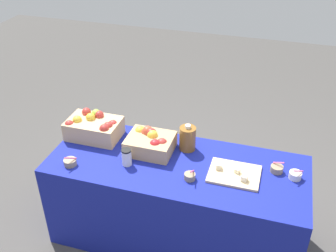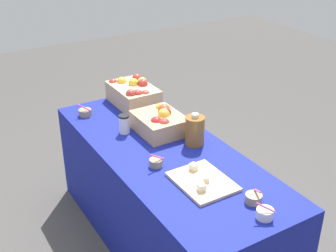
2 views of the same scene
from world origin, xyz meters
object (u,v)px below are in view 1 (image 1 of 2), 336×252
apple_crate_left (94,127)px  sample_bowl_far (277,169)px  sample_bowl_extra (190,176)px  coffee_cup (127,157)px  cutting_board_front (234,174)px  sample_bowl_mid (295,175)px  apple_crate_middle (150,142)px  cider_jug (188,138)px  sample_bowl_near (70,162)px

apple_crate_left → sample_bowl_far: bearing=-1.4°
sample_bowl_extra → coffee_cup: 0.48m
apple_crate_left → cutting_board_front: size_ratio=1.17×
sample_bowl_mid → sample_bowl_extra: sample_bowl_extra is taller
cutting_board_front → sample_bowl_mid: size_ratio=3.62×
sample_bowl_far → coffee_cup: size_ratio=0.70×
apple_crate_middle → coffee_cup: bearing=-115.7°
sample_bowl_extra → cider_jug: (-0.11, 0.35, 0.07)m
sample_bowl_extra → cider_jug: size_ratio=0.48×
apple_crate_left → coffee_cup: 0.47m
cider_jug → coffee_cup: 0.49m
apple_crate_middle → sample_bowl_extra: apple_crate_middle is taller
sample_bowl_mid → sample_bowl_far: 0.13m
sample_bowl_extra → coffee_cup: bearing=176.6°
apple_crate_middle → sample_bowl_mid: (1.07, -0.02, -0.05)m
apple_crate_middle → sample_bowl_far: bearing=0.8°
sample_bowl_extra → sample_bowl_mid: bearing=17.7°
cutting_board_front → sample_bowl_extra: bearing=-155.1°
apple_crate_middle → coffee_cup: (-0.11, -0.22, -0.01)m
sample_bowl_extra → cider_jug: 0.37m
coffee_cup → sample_bowl_extra: bearing=-3.4°
sample_bowl_near → coffee_cup: (0.39, 0.13, 0.04)m
apple_crate_left → cider_jug: cider_jug is taller
cutting_board_front → sample_bowl_extra: 0.32m
cutting_board_front → sample_bowl_near: size_ratio=3.62×
sample_bowl_near → apple_crate_middle: bearing=34.7°
cutting_board_front → sample_bowl_far: size_ratio=3.95×
cutting_board_front → sample_bowl_near: 1.18m
sample_bowl_mid → sample_bowl_far: size_ratio=1.09×
sample_bowl_near → sample_bowl_far: (1.44, 0.36, 0.00)m
sample_bowl_extra → coffee_cup: size_ratio=0.79×
coffee_cup → sample_bowl_far: bearing=12.5°
apple_crate_left → sample_bowl_near: size_ratio=4.24×
sample_bowl_far → cider_jug: cider_jug is taller
apple_crate_left → sample_bowl_mid: (1.56, -0.07, -0.06)m
cutting_board_front → sample_bowl_near: (-1.16, -0.23, 0.01)m
sample_bowl_far → sample_bowl_extra: size_ratio=0.88×
cider_jug → apple_crate_middle: bearing=-159.3°
cutting_board_front → coffee_cup: coffee_cup is taller
sample_bowl_near → sample_bowl_mid: size_ratio=1.00×
apple_crate_left → cutting_board_front: bearing=-8.0°
coffee_cup → sample_bowl_near: bearing=-162.2°
sample_bowl_far → sample_bowl_mid: bearing=-16.6°
cutting_board_front → cider_jug: bearing=151.6°
sample_bowl_near → sample_bowl_extra: sample_bowl_extra is taller
cutting_board_front → cider_jug: cider_jug is taller
apple_crate_middle → sample_bowl_near: size_ratio=3.50×
sample_bowl_mid → sample_bowl_far: bearing=163.4°
coffee_cup → cutting_board_front: bearing=7.8°
apple_crate_left → sample_bowl_extra: apple_crate_left is taller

